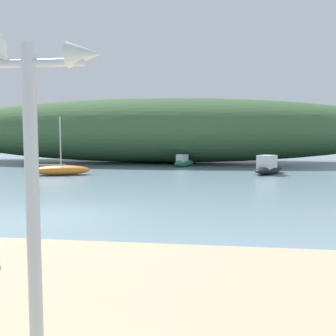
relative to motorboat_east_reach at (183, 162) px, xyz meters
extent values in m
plane|color=#7A99A8|center=(-2.28, -20.86, -0.42)|extent=(120.00, 120.00, 0.00)
ellipsoid|color=#3D6038|center=(-3.41, 5.51, 2.81)|extent=(49.94, 12.68, 6.47)
cylinder|color=silver|center=(1.39, -29.86, 1.42)|extent=(0.12, 0.12, 3.29)
cylinder|color=silver|center=(1.39, -29.86, 2.89)|extent=(0.99, 0.07, 0.07)
cone|color=silver|center=(1.88, -29.86, 2.95)|extent=(0.29, 0.21, 0.21)
ellipsoid|color=#287A4C|center=(0.03, 0.05, -0.10)|extent=(2.01, 2.60, 0.66)
cube|color=silver|center=(-0.10, -0.17, 0.34)|extent=(1.05, 1.11, 0.67)
ellipsoid|color=black|center=(6.59, -5.41, -0.13)|extent=(2.97, 3.79, 0.59)
cube|color=silver|center=(6.40, -5.72, 0.44)|extent=(1.52, 1.62, 0.97)
ellipsoid|color=orange|center=(-7.74, -8.14, -0.09)|extent=(4.17, 2.48, 0.68)
cylinder|color=silver|center=(-7.74, -8.14, 1.82)|extent=(0.08, 0.08, 3.54)
cylinder|color=silver|center=(-8.30, -8.31, 0.30)|extent=(1.71, 0.59, 0.06)
camera|label=1|loc=(2.98, -32.93, 2.29)|focal=40.50mm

